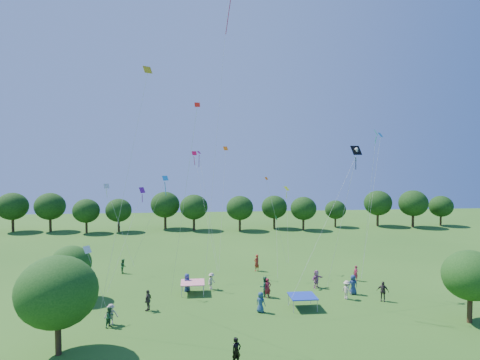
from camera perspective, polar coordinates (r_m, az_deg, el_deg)
name	(u,v)px	position (r m, az deg, el deg)	size (l,w,h in m)	color
near_tree_west	(57,292)	(30.80, -23.20, -13.57)	(5.18, 5.18, 6.46)	#422B19
near_tree_north	(71,264)	(41.88, -21.60, -10.36)	(3.60, 3.60, 4.87)	#422B19
near_tree_east	(471,275)	(38.11, 28.40, -11.13)	(4.26, 4.26, 5.63)	#422B19
treeline	(205,207)	(75.59, -4.65, -3.56)	(88.01, 8.77, 6.77)	#422B19
tent_red_stripe	(193,283)	(41.49, -6.33, -13.44)	(2.20, 2.20, 1.10)	#F71D3C
tent_blue	(303,296)	(37.86, 8.34, -15.09)	(2.20, 2.20, 1.10)	#1931A2
man_in_black	(236,351)	(28.33, -0.49, -21.88)	(0.64, 0.41, 1.73)	black
crowd_person_0	(261,302)	(36.69, 2.77, -15.97)	(0.84, 0.45, 1.69)	navy
crowd_person_1	(268,288)	(40.28, 3.72, -14.17)	(0.66, 0.42, 1.76)	maroon
crowd_person_2	(123,266)	(49.79, -15.30, -11.01)	(0.78, 0.42, 1.58)	#275B2D
crowd_person_3	(211,281)	(42.59, -3.83, -13.31)	(1.05, 0.47, 1.61)	#C1B19B
crowd_person_4	(148,300)	(37.81, -12.16, -15.41)	(1.03, 0.47, 1.75)	#403833
crowd_person_5	(316,279)	(43.64, 10.16, -12.85)	(1.64, 0.59, 1.76)	#A35F8C
crowd_person_6	(353,285)	(42.40, 14.84, -13.33)	(0.90, 0.49, 1.83)	navy
crowd_person_7	(356,273)	(46.86, 15.18, -11.91)	(0.59, 0.38, 1.58)	maroon
crowd_person_8	(264,287)	(40.44, 3.26, -14.02)	(0.92, 0.50, 1.86)	#275B3E
crowd_person_9	(347,290)	(40.92, 14.05, -14.03)	(1.10, 0.50, 1.69)	beige
crowd_person_10	(383,291)	(41.25, 18.49, -13.89)	(1.04, 0.47, 1.78)	#3C3330
crowd_person_11	(78,300)	(39.77, -20.83, -14.76)	(1.44, 0.51, 1.54)	#905481
crowd_person_12	(187,282)	(42.23, -7.07, -13.41)	(0.84, 0.46, 1.71)	navy
crowd_person_13	(257,263)	(48.99, 2.23, -10.96)	(0.70, 0.45, 1.87)	maroon
crowd_person_14	(110,317)	(35.21, -16.96, -17.06)	(0.77, 0.41, 1.55)	#214D2F
crowd_person_15	(111,314)	(35.62, -16.82, -16.77)	(1.05, 0.47, 1.61)	#B29D8E
pirate_kite	(354,155)	(41.41, 15.01, 3.27)	(8.60, 7.44, 12.59)	black
red_high_kite	(224,55)	(39.18, -2.20, 16.37)	(2.62, 3.82, 26.26)	red
small_kite_0	(187,181)	(30.95, -7.10, -0.10)	(2.41, 7.50, 15.11)	red
small_kite_1	(272,201)	(46.60, 4.26, -2.83)	(2.35, 1.17, 9.34)	orange
small_kite_2	(287,198)	(48.23, 6.25, -2.36)	(0.73, 2.42, 8.22)	#D2F515
small_kite_3	(276,229)	(42.67, 4.89, -6.57)	(0.46, 2.53, 5.63)	#2D7815
small_kite_4	(377,165)	(43.88, 17.74, 1.89)	(2.90, 2.32, 13.92)	#1175B3
small_kite_5	(203,180)	(46.18, -4.93, -0.03)	(2.08, 4.91, 12.19)	#85166A
small_kite_6	(89,254)	(36.06, -19.51, -9.32)	(1.92, 1.51, 4.52)	white
small_kite_7	(373,160)	(40.79, 17.35, 2.52)	(0.84, 1.70, 14.00)	#0BB284
small_kite_8	(198,175)	(48.09, -5.58, 0.68)	(2.57, 7.12, 12.20)	red
small_kite_9	(224,175)	(45.67, -2.13, 0.69)	(1.29, 4.14, 12.68)	orange
small_kite_10	(137,123)	(31.95, -13.55, 7.34)	(3.96, 0.63, 18.07)	gold
small_kite_11	(348,193)	(36.88, 14.16, -1.74)	(1.62, 2.83, 11.60)	#198D1F
small_kite_12	(160,194)	(43.59, -10.61, -1.80)	(4.10, 2.74, 9.67)	#1379C5
small_kite_13	(138,204)	(40.59, -13.49, -3.18)	(2.89, 3.95, 8.70)	#8B1890
small_kite_14	(110,198)	(49.49, -16.92, -2.29)	(3.78, 3.92, 8.54)	silver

